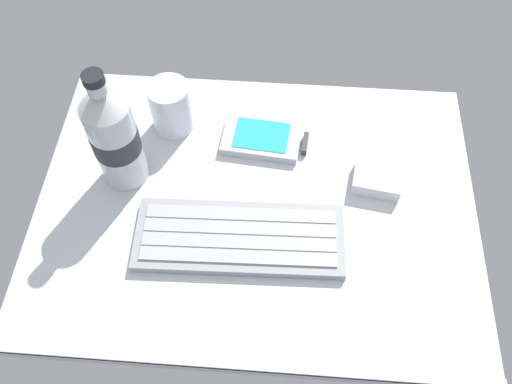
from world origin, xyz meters
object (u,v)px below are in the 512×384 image
(keyboard, at_px, (240,237))
(handheld_device, at_px, (266,138))
(juice_cup, at_px, (171,108))
(charger_block, at_px, (377,179))
(water_bottle, at_px, (114,137))

(keyboard, distance_m, handheld_device, 0.18)
(keyboard, height_order, handheld_device, keyboard)
(handheld_device, bearing_deg, juice_cup, 171.32)
(handheld_device, xyz_separation_m, charger_block, (0.17, -0.07, 0.00))
(juice_cup, xyz_separation_m, charger_block, (0.32, -0.09, -0.03))
(juice_cup, xyz_separation_m, water_bottle, (-0.06, -0.10, 0.05))
(juice_cup, bearing_deg, charger_block, -15.75)
(water_bottle, height_order, charger_block, water_bottle)
(keyboard, distance_m, water_bottle, 0.22)
(keyboard, relative_size, juice_cup, 3.45)
(charger_block, bearing_deg, juice_cup, 164.25)
(keyboard, bearing_deg, water_bottle, 150.88)
(keyboard, bearing_deg, juice_cup, 121.69)
(juice_cup, relative_size, charger_block, 1.21)
(handheld_device, relative_size, juice_cup, 1.56)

